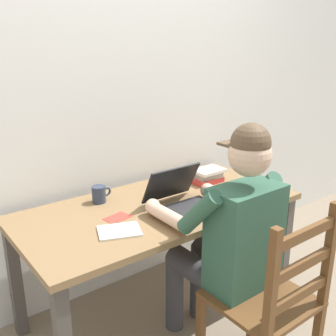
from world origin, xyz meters
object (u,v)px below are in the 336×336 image
computer_mouse (227,195)px  book_stack_main (208,176)px  landscape_photo_print (118,218)px  seated_person (228,234)px  coffee_mug_white (170,183)px  wooden_chair (271,303)px  desk (159,218)px  laptop (182,199)px  coffee_mug_dark (99,194)px

computer_mouse → book_stack_main: size_ratio=0.47×
book_stack_main → computer_mouse: bearing=-109.2°
landscape_photo_print → computer_mouse: bearing=-23.5°
seated_person → coffee_mug_white: (0.09, 0.58, 0.07)m
wooden_chair → computer_mouse: (0.29, 0.58, 0.26)m
desk → laptop: 0.19m
desk → wooden_chair: bearing=-83.7°
computer_mouse → wooden_chair: bearing=-116.6°
book_stack_main → desk: bearing=-167.5°
desk → seated_person: bearing=-79.8°
book_stack_main → landscape_photo_print: size_ratio=1.63×
desk → laptop: size_ratio=4.64×
wooden_chair → landscape_photo_print: 0.84m
landscape_photo_print → laptop: bearing=-26.9°
seated_person → laptop: seated_person is taller
wooden_chair → computer_mouse: size_ratio=9.43×
desk → landscape_photo_print: landscape_photo_print is taller
seated_person → coffee_mug_dark: bearing=115.7°
desk → book_stack_main: 0.49m
computer_mouse → book_stack_main: (0.09, 0.26, 0.03)m
laptop → coffee_mug_white: size_ratio=2.83×
desk → landscape_photo_print: 0.29m
wooden_chair → book_stack_main: 0.96m
coffee_mug_dark → book_stack_main: coffee_mug_dark is taller
computer_mouse → coffee_mug_white: bearing=124.9°
laptop → landscape_photo_print: bearing=164.1°
seated_person → coffee_mug_white: seated_person is taller
wooden_chair → coffee_mug_white: size_ratio=7.98×
coffee_mug_white → coffee_mug_dark: same height
coffee_mug_white → book_stack_main: bearing=-4.9°
laptop → seated_person: bearing=-89.0°
coffee_mug_dark → desk: bearing=-42.9°
desk → coffee_mug_dark: size_ratio=13.56×
desk → wooden_chair: 0.75m
coffee_mug_white → coffee_mug_dark: bearing=166.3°
coffee_mug_white → computer_mouse: bearing=-55.1°
seated_person → landscape_photo_print: (-0.35, 0.44, 0.02)m
coffee_mug_dark → seated_person: bearing=-64.3°
coffee_mug_dark → book_stack_main: bearing=-10.2°
coffee_mug_white → wooden_chair: bearing=-96.1°
laptop → book_stack_main: laptop is taller
computer_mouse → coffee_mug_dark: size_ratio=0.88×
coffee_mug_white → landscape_photo_print: 0.47m
computer_mouse → coffee_mug_dark: 0.73m
desk → laptop: bearing=-56.2°
laptop → computer_mouse: 0.30m
laptop → coffee_mug_white: 0.26m
landscape_photo_print → book_stack_main: bearing=-2.1°
seated_person → laptop: bearing=91.0°
computer_mouse → landscape_photo_print: 0.66m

